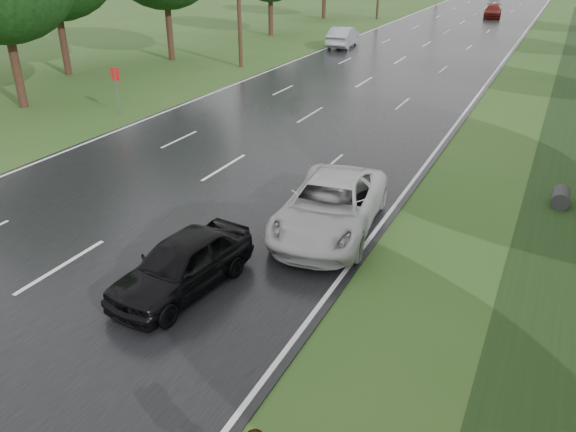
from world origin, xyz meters
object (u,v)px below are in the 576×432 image
(white_pickup, at_px, (330,206))
(silver_sedan, at_px, (343,37))
(dark_sedan, at_px, (182,264))
(road_sign, at_px, (116,81))

(white_pickup, xyz_separation_m, silver_sedan, (-11.30, 30.54, 0.02))
(dark_sedan, bearing_deg, white_pickup, 72.52)
(dark_sedan, distance_m, silver_sedan, 36.21)
(road_sign, relative_size, silver_sedan, 0.48)
(road_sign, height_order, white_pickup, road_sign)
(white_pickup, relative_size, dark_sedan, 1.36)
(white_pickup, xyz_separation_m, dark_sedan, (-2.00, -4.46, -0.07))
(dark_sedan, bearing_deg, road_sign, 142.98)
(road_sign, xyz_separation_m, white_pickup, (14.00, -7.00, -0.84))
(road_sign, bearing_deg, white_pickup, -26.57)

